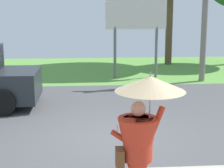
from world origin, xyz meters
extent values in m
cube|color=#4C4C4F|center=(0.00, 2.00, -0.05)|extent=(40.00, 8.00, 0.10)
cube|color=#5D9840|center=(0.00, 10.00, -0.05)|extent=(40.00, 8.00, 0.10)
cone|color=#B22D1E|center=(0.14, -3.11, 0.73)|extent=(0.60, 0.60, 1.45)
cylinder|color=#B22D1E|center=(0.14, -3.11, 1.12)|extent=(0.44, 0.44, 0.65)
sphere|color=tan|center=(0.14, -3.11, 1.59)|extent=(0.22, 0.22, 0.22)
cylinder|color=#B22D1E|center=(0.42, -3.11, 1.40)|extent=(0.24, 0.09, 0.45)
cylinder|color=#B22D1E|center=(-0.12, -3.09, 1.16)|extent=(0.29, 0.08, 0.24)
cylinder|color=gray|center=(0.31, -3.11, 1.62)|extent=(0.02, 0.02, 0.75)
cone|color=#D1B284|center=(0.31, -3.11, 1.96)|extent=(1.03, 1.03, 0.22)
cylinder|color=gray|center=(0.31, -3.11, 2.08)|extent=(0.02, 0.02, 0.10)
cube|color=#B7B7BC|center=(-0.16, -3.06, 1.25)|extent=(0.02, 0.11, 0.16)
cube|color=brown|center=(-0.13, -3.16, 0.85)|extent=(0.12, 0.24, 0.30)
cylinder|color=black|center=(-2.95, 4.12, 0.38)|extent=(0.76, 0.28, 0.76)
cylinder|color=black|center=(-2.95, 2.12, 0.38)|extent=(0.76, 0.28, 0.76)
cylinder|color=gray|center=(4.25, 6.59, 3.19)|extent=(0.24, 0.24, 6.38)
cylinder|color=slate|center=(0.70, 7.58, 1.10)|extent=(0.12, 0.12, 2.20)
cylinder|color=slate|center=(2.50, 7.58, 1.10)|extent=(0.12, 0.12, 2.20)
cube|color=silver|center=(1.60, 7.58, 2.80)|extent=(2.60, 0.10, 1.40)
cylinder|color=brown|center=(3.88, 11.22, 2.43)|extent=(0.36, 0.36, 4.87)
camera|label=1|loc=(-0.63, -8.24, 3.04)|focal=59.41mm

